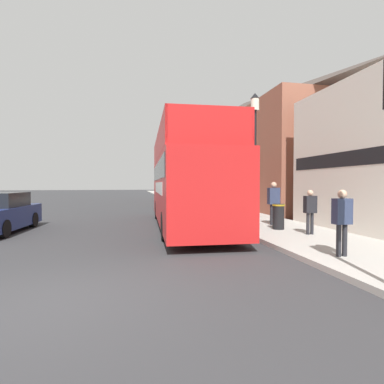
# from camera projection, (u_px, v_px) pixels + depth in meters

# --- Properties ---
(ground_plane) EXTENTS (144.00, 144.00, 0.00)m
(ground_plane) POSITION_uv_depth(u_px,v_px,m) (115.00, 206.00, 25.26)
(ground_plane) COLOR #333335
(sidewalk) EXTENTS (3.60, 108.00, 0.14)m
(sidewalk) POSITION_uv_depth(u_px,v_px,m) (206.00, 207.00, 23.77)
(sidewalk) COLOR #ADAAA3
(sidewalk) RESTS_ON ground_plane
(brick_terrace_rear) EXTENTS (6.00, 25.45, 9.58)m
(brick_terrace_rear) POSITION_uv_depth(u_px,v_px,m) (244.00, 153.00, 28.48)
(brick_terrace_rear) COLOR #935642
(brick_terrace_rear) RESTS_ON ground_plane
(tour_bus) EXTENTS (3.03, 10.66, 4.07)m
(tour_bus) POSITION_uv_depth(u_px,v_px,m) (186.00, 184.00, 13.23)
(tour_bus) COLOR red
(tour_bus) RESTS_ON ground_plane
(parked_car_ahead_of_bus) EXTENTS (1.97, 4.35, 1.41)m
(parked_car_ahead_of_bus) POSITION_uv_depth(u_px,v_px,m) (172.00, 201.00, 21.58)
(parked_car_ahead_of_bus) COLOR silver
(parked_car_ahead_of_bus) RESTS_ON ground_plane
(pedestrian_nearest) EXTENTS (0.42, 0.23, 1.62)m
(pedestrian_nearest) POSITION_uv_depth(u_px,v_px,m) (342.00, 216.00, 7.21)
(pedestrian_nearest) COLOR #232328
(pedestrian_nearest) RESTS_ON sidewalk
(pedestrian_second) EXTENTS (0.40, 0.22, 1.54)m
(pedestrian_second) POSITION_uv_depth(u_px,v_px,m) (310.00, 208.00, 10.36)
(pedestrian_second) COLOR #232328
(pedestrian_second) RESTS_ON sidewalk
(pedestrian_third) EXTENTS (0.48, 0.26, 1.83)m
(pedestrian_third) POSITION_uv_depth(u_px,v_px,m) (274.00, 199.00, 12.76)
(pedestrian_third) COLOR #232328
(pedestrian_third) RESTS_ON sidewalk
(lamp_post_nearest) EXTENTS (0.35, 0.35, 5.25)m
(lamp_post_nearest) POSITION_uv_depth(u_px,v_px,m) (255.00, 137.00, 11.54)
(lamp_post_nearest) COLOR black
(lamp_post_nearest) RESTS_ON sidewalk
(lamp_post_second) EXTENTS (0.35, 0.35, 5.06)m
(lamp_post_second) POSITION_uv_depth(u_px,v_px,m) (198.00, 159.00, 20.49)
(lamp_post_second) COLOR black
(lamp_post_second) RESTS_ON sidewalk
(lamp_post_third) EXTENTS (0.35, 0.35, 4.71)m
(lamp_post_third) POSITION_uv_depth(u_px,v_px,m) (177.00, 169.00, 29.47)
(lamp_post_third) COLOR black
(lamp_post_third) RESTS_ON sidewalk
(litter_bin) EXTENTS (0.48, 0.48, 0.98)m
(litter_bin) POSITION_uv_depth(u_px,v_px,m) (278.00, 216.00, 11.55)
(litter_bin) COLOR black
(litter_bin) RESTS_ON sidewalk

